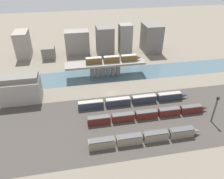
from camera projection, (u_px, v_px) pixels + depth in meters
ground_plane at (111, 93)px, 116.07m from camera, size 400.00×400.00×0.00m
railbed_yard at (121, 122)px, 96.09m from camera, size 280.00×42.00×0.01m
river_water at (105, 75)px, 132.80m from camera, size 320.00×18.63×0.01m
bridge at (105, 66)px, 129.47m from camera, size 46.84×9.08×8.59m
train_on_bridge at (113, 59)px, 128.04m from camera, size 33.53×2.74×3.67m
train_yard_near at (145, 137)px, 85.45m from camera, size 45.93×2.93×4.01m
train_yard_mid at (149, 114)px, 97.99m from camera, size 56.51×2.75×3.71m
train_yard_far at (134, 100)px, 107.09m from camera, size 56.12×2.71×3.88m
warehouse_building at (20, 89)px, 107.30m from camera, size 19.13×11.11×13.83m
signal_tower at (215, 109)px, 93.12m from camera, size 1.00×0.73×12.91m
city_block_far_left at (23, 44)px, 152.41m from camera, size 9.08×15.01×18.05m
city_block_left at (49, 53)px, 152.38m from camera, size 8.74×8.48×8.25m
city_block_center at (77, 42)px, 158.26m from camera, size 17.09×10.09×16.63m
city_block_right at (105, 41)px, 154.06m from camera, size 11.40×13.41×20.71m
city_block_far_right at (125, 39)px, 156.44m from camera, size 8.85×8.25×21.40m
city_block_tall at (151, 38)px, 160.89m from camera, size 12.64×15.81×20.09m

